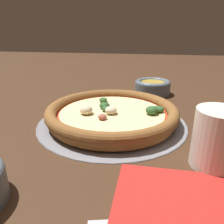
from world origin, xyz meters
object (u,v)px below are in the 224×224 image
object	(u,v)px
pizza_tray	(112,121)
pizza	(112,113)
drinking_cup	(217,139)
napkin	(176,201)
bowl_near	(153,86)
fork	(176,220)

from	to	relation	value
pizza_tray	pizza	xyz separation A→B (m)	(-0.00, 0.00, 0.02)
pizza_tray	pizza	size ratio (longest dim) A/B	1.13
pizza	drinking_cup	xyz separation A→B (m)	(-0.19, 0.14, 0.02)
drinking_cup	napkin	distance (m)	0.13
pizza_tray	drinking_cup	bearing A→B (deg)	143.54
bowl_near	fork	bearing A→B (deg)	93.24
bowl_near	napkin	world-z (taller)	bowl_near
bowl_near	fork	world-z (taller)	bowl_near
pizza	napkin	distance (m)	0.27
pizza	fork	size ratio (longest dim) A/B	1.71
fork	pizza	bearing A→B (deg)	101.02
drinking_cup	napkin	size ratio (longest dim) A/B	0.60
pizza_tray	fork	xyz separation A→B (m)	(-0.12, 0.27, -0.00)
pizza_tray	drinking_cup	distance (m)	0.24
pizza	bowl_near	world-z (taller)	same
bowl_near	drinking_cup	world-z (taller)	drinking_cup
pizza_tray	bowl_near	xyz separation A→B (m)	(-0.09, -0.26, 0.02)
bowl_near	pizza	bearing A→B (deg)	70.61
pizza	napkin	size ratio (longest dim) A/B	1.94
fork	drinking_cup	bearing A→B (deg)	47.79
napkin	fork	size ratio (longest dim) A/B	0.88
pizza_tray	napkin	bearing A→B (deg)	117.52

